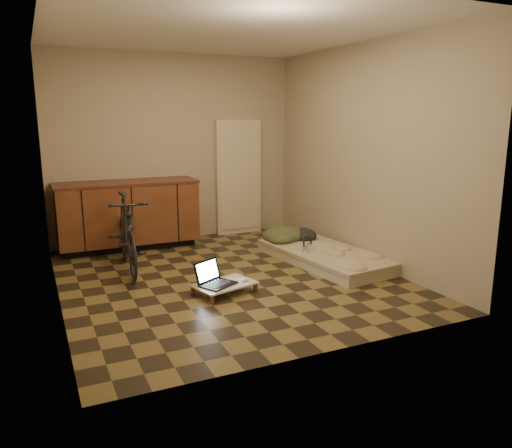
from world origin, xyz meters
name	(u,v)px	position (x,y,z in m)	size (l,w,h in m)	color
room_shell	(226,160)	(0.00, 0.00, 1.30)	(3.50, 4.00, 2.60)	brown
cabinets	(128,214)	(-0.75, 1.70, 0.47)	(1.84, 0.62, 0.91)	black
appliance_panel	(238,177)	(0.95, 1.94, 0.85)	(0.70, 0.10, 1.70)	beige
bicycle	(127,229)	(-0.95, 0.71, 0.49)	(0.45, 1.52, 0.98)	black
futon	(326,256)	(1.30, 0.02, 0.08)	(1.07, 1.87, 0.15)	beige
clothing_pile	(289,229)	(1.18, 0.74, 0.28)	(0.63, 0.52, 0.25)	#3C4327
headphones	(308,244)	(1.10, 0.12, 0.23)	(0.24, 0.22, 0.16)	black
lap_desk	(224,284)	(-0.21, -0.46, 0.09)	(0.69, 0.53, 0.10)	brown
laptop	(214,279)	(-0.32, -0.45, 0.15)	(0.44, 0.42, 0.23)	black
mouse	(243,280)	(-0.02, -0.48, 0.12)	(0.06, 0.11, 0.04)	silver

